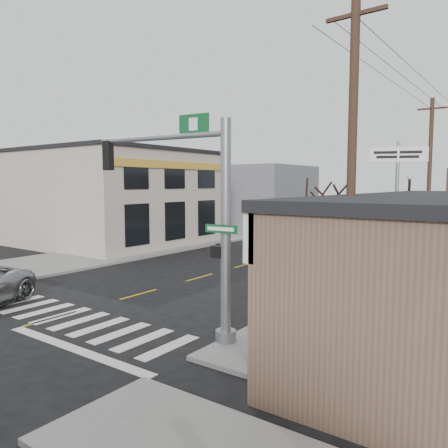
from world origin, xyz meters
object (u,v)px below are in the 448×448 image
Objects in this scene: dance_center_sign at (397,171)px; bare_tree at (330,191)px; fire_hydrant at (315,311)px; traffic_signal_pole at (204,206)px; utility_pole_near at (352,168)px; guide_sign at (331,258)px; utility_pole_far at (429,177)px; lamp_post at (409,217)px.

dance_center_sign reaches higher than bare_tree.
bare_tree reaches higher than fire_hydrant.
traffic_signal_pole is 4.18m from utility_pole_near.
guide_sign is 0.31× the size of utility_pole_far.
guide_sign is 0.60× the size of lamp_post.
bare_tree is 1.70m from utility_pole_near.
traffic_signal_pole is at bearing -114.23° from dance_center_sign.
utility_pole_near reaches higher than guide_sign.
utility_pole_far reaches higher than traffic_signal_pole.
utility_pole_far reaches higher than dance_center_sign.
guide_sign is at bearing 92.47° from fire_hydrant.
utility_pole_far is at bearing 76.92° from traffic_signal_pole.
fire_hydrant is (0.06, -1.39, -1.49)m from guide_sign.
utility_pole_far is (-0.13, 15.60, 0.63)m from bare_tree.
bare_tree reaches higher than lamp_post.
utility_pole_far is (2.38, 18.65, 1.05)m from traffic_signal_pole.
guide_sign is 0.31× the size of utility_pole_near.
utility_pole_near is at bearing -47.91° from bare_tree.
bare_tree is at bearing -93.68° from utility_pole_far.
utility_pole_far reaches higher than bare_tree.
lamp_post is at bearing 94.17° from guide_sign.
traffic_signal_pole is 1.31× the size of lamp_post.
dance_center_sign is (-1.06, 13.68, 4.73)m from fire_hydrant.
utility_pole_near is (3.58, 1.88, 1.05)m from traffic_signal_pole.
guide_sign is at bearing 58.93° from traffic_signal_pole.
traffic_signal_pole is at bearing -101.45° from utility_pole_far.
lamp_post is at bearing -89.34° from dance_center_sign.
bare_tree is 15.61m from utility_pole_far.
bare_tree is at bearing 134.55° from utility_pole_near.
traffic_signal_pole reaches higher than guide_sign.
bare_tree is (-0.30, -9.07, 1.38)m from lamp_post.
bare_tree is 0.57× the size of utility_pole_near.
dance_center_sign reaches higher than traffic_signal_pole.
utility_pole_near is (1.52, -2.48, 2.95)m from guide_sign.
utility_pole_near is at bearing -36.56° from fire_hydrant.
traffic_signal_pole is 3.98m from bare_tree.
lamp_post is 9.18m from bare_tree.
fire_hydrant is 9.50m from lamp_post.
lamp_post is at bearing 96.70° from utility_pole_near.
dance_center_sign reaches higher than lamp_post.
traffic_signal_pole is 0.67× the size of utility_pole_near.
utility_pole_near is (0.76, -10.24, 2.02)m from lamp_post.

